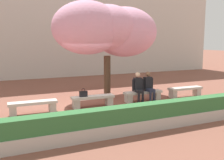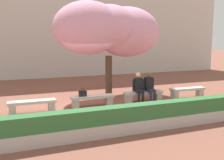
% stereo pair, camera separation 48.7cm
% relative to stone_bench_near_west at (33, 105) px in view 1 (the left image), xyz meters
% --- Properties ---
extents(ground_plane, '(100.00, 100.00, 0.00)m').
position_rel_stone_bench_near_west_xyz_m(ground_plane, '(2.31, 0.00, -0.30)').
color(ground_plane, brown).
extents(building_facade, '(28.00, 4.00, 9.51)m').
position_rel_stone_bench_near_west_xyz_m(building_facade, '(2.31, 10.80, 4.45)').
color(building_facade, beige).
rests_on(building_facade, ground).
extents(stone_bench_near_west, '(1.73, 0.48, 0.45)m').
position_rel_stone_bench_near_west_xyz_m(stone_bench_near_west, '(0.00, 0.00, 0.00)').
color(stone_bench_near_west, '#BCB7AD').
rests_on(stone_bench_near_west, ground).
extents(stone_bench_center, '(1.73, 0.48, 0.45)m').
position_rel_stone_bench_near_west_xyz_m(stone_bench_center, '(2.31, 0.00, 0.00)').
color(stone_bench_center, '#BCB7AD').
rests_on(stone_bench_center, ground).
extents(stone_bench_near_east, '(1.73, 0.48, 0.45)m').
position_rel_stone_bench_near_west_xyz_m(stone_bench_near_east, '(4.62, 0.00, 0.00)').
color(stone_bench_near_east, '#BCB7AD').
rests_on(stone_bench_near_east, ground).
extents(stone_bench_east_end, '(1.73, 0.48, 0.45)m').
position_rel_stone_bench_near_west_xyz_m(stone_bench_east_end, '(6.94, 0.00, 0.00)').
color(stone_bench_east_end, '#BCB7AD').
rests_on(stone_bench_east_end, ground).
extents(person_seated_left, '(0.50, 0.72, 1.29)m').
position_rel_stone_bench_near_west_xyz_m(person_seated_left, '(4.36, -0.05, 0.40)').
color(person_seated_left, black).
rests_on(person_seated_left, ground).
extents(person_seated_right, '(0.51, 0.69, 1.29)m').
position_rel_stone_bench_near_west_xyz_m(person_seated_right, '(4.88, -0.05, 0.40)').
color(person_seated_right, black).
rests_on(person_seated_right, ground).
extents(handbag, '(0.30, 0.15, 0.34)m').
position_rel_stone_bench_near_west_xyz_m(handbag, '(1.92, 0.00, 0.28)').
color(handbag, black).
rests_on(handbag, stone_bench_center).
extents(cherry_tree_main, '(5.20, 3.17, 4.35)m').
position_rel_stone_bench_near_west_xyz_m(cherry_tree_main, '(3.71, 1.72, 2.82)').
color(cherry_tree_main, '#473323').
rests_on(cherry_tree_main, ground).
extents(planter_hedge_foreground, '(13.08, 0.50, 0.80)m').
position_rel_stone_bench_near_west_xyz_m(planter_hedge_foreground, '(2.31, -3.20, 0.09)').
color(planter_hedge_foreground, '#BCB7AD').
rests_on(planter_hedge_foreground, ground).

